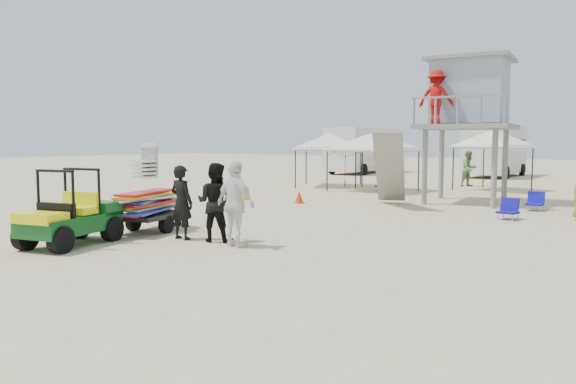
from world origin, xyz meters
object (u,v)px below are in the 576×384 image
Objects in this scene: utility_cart at (68,211)px; man_left at (182,202)px; surf_trailer at (149,200)px; lifeguard_tower at (466,98)px.

utility_cart is 1.37× the size of man_left.
surf_trailer is (0.01, 2.33, 0.03)m from utility_cart.
surf_trailer is 1.54m from man_left.
surf_trailer is at bearing -11.58° from man_left.
lifeguard_tower is (4.42, 13.98, 3.19)m from utility_cart.
lifeguard_tower reaches higher than utility_cart.
man_left is at bearing -11.21° from surf_trailer.
man_left is (1.52, 2.03, 0.10)m from utility_cart.
man_left is at bearing 53.21° from utility_cart.
lifeguard_tower is at bearing 72.44° from utility_cart.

